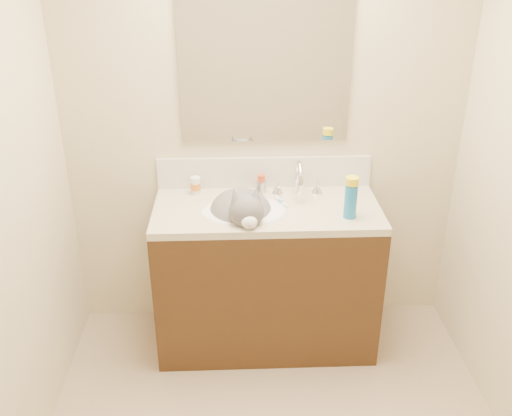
{
  "coord_description": "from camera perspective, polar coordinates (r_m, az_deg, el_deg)",
  "views": [
    {
      "loc": [
        -0.17,
        -1.73,
        2.18
      ],
      "look_at": [
        -0.06,
        0.92,
        0.88
      ],
      "focal_mm": 40.0,
      "sensor_mm": 36.0,
      "label": 1
    }
  ],
  "objects": [
    {
      "name": "toothbrush",
      "position": [
        3.06,
        2.53,
        0.66
      ],
      "size": [
        0.07,
        0.14,
        0.01
      ],
      "primitive_type": "cube",
      "rotation": [
        0.0,
        0.0,
        0.39
      ],
      "color": "white",
      "rests_on": "counter_slab"
    },
    {
      "name": "cat",
      "position": [
        2.98,
        -1.39,
        -0.51
      ],
      "size": [
        0.43,
        0.49,
        0.35
      ],
      "rotation": [
        0.0,
        0.0,
        0.16
      ],
      "color": "#575457",
      "rests_on": "basin"
    },
    {
      "name": "toothbrush_head",
      "position": [
        3.06,
        2.53,
        0.72
      ],
      "size": [
        0.03,
        0.04,
        0.02
      ],
      "primitive_type": "cube",
      "rotation": [
        0.0,
        0.0,
        0.39
      ],
      "color": "#71BBF1",
      "rests_on": "counter_slab"
    },
    {
      "name": "backsplash",
      "position": [
        3.21,
        0.84,
        3.59
      ],
      "size": [
        1.2,
        0.02,
        0.18
      ],
      "primitive_type": "cube",
      "color": "beige",
      "rests_on": "counter_slab"
    },
    {
      "name": "basin",
      "position": [
        3.01,
        -1.16,
        -1.39
      ],
      "size": [
        0.45,
        0.36,
        0.14
      ],
      "primitive_type": "ellipsoid",
      "color": "white",
      "rests_on": "vanity_cabinet"
    },
    {
      "name": "spray_can",
      "position": [
        2.91,
        9.43,
        0.66
      ],
      "size": [
        0.07,
        0.07,
        0.18
      ],
      "primitive_type": "cylinder",
      "rotation": [
        0.0,
        0.0,
        -0.17
      ],
      "color": "#1970B1",
      "rests_on": "counter_slab"
    },
    {
      "name": "pill_bottle",
      "position": [
        3.17,
        -6.07,
        2.26
      ],
      "size": [
        0.07,
        0.07,
        0.1
      ],
      "primitive_type": "cylinder",
      "rotation": [
        0.0,
        0.0,
        -0.35
      ],
      "color": "white",
      "rests_on": "counter_slab"
    },
    {
      "name": "spray_cap",
      "position": [
        2.86,
        9.59,
        2.68
      ],
      "size": [
        0.08,
        0.08,
        0.04
      ],
      "primitive_type": "cylinder",
      "rotation": [
        0.0,
        0.0,
        -0.17
      ],
      "color": "yellow",
      "rests_on": "spray_can"
    },
    {
      "name": "mirror",
      "position": [
        3.04,
        0.91,
        13.93
      ],
      "size": [
        0.9,
        0.02,
        0.8
      ],
      "primitive_type": "cube",
      "color": "white",
      "rests_on": "room_shell"
    },
    {
      "name": "amber_bottle",
      "position": [
        3.18,
        0.54,
        2.5
      ],
      "size": [
        0.04,
        0.04,
        0.1
      ],
      "primitive_type": "cylinder",
      "rotation": [
        0.0,
        0.0,
        0.03
      ],
      "color": "#C13D16",
      "rests_on": "counter_slab"
    },
    {
      "name": "faucet",
      "position": [
        3.12,
        4.28,
        2.68
      ],
      "size": [
        0.28,
        0.2,
        0.21
      ],
      "color": "silver",
      "rests_on": "counter_slab"
    },
    {
      "name": "silver_jar",
      "position": [
        3.17,
        0.48,
        2.12
      ],
      "size": [
        0.07,
        0.07,
        0.07
      ],
      "primitive_type": "cylinder",
      "rotation": [
        0.0,
        0.0,
        0.3
      ],
      "color": "#B7B7BC",
      "rests_on": "counter_slab"
    },
    {
      "name": "vanity_cabinet",
      "position": [
        3.23,
        1.03,
        -7.09
      ],
      "size": [
        1.2,
        0.55,
        0.82
      ],
      "primitive_type": "cube",
      "color": "#38220F",
      "rests_on": "ground"
    },
    {
      "name": "room_shell",
      "position": [
        1.87,
        3.02,
        4.31
      ],
      "size": [
        2.24,
        2.54,
        2.52
      ],
      "color": "beige",
      "rests_on": "ground"
    },
    {
      "name": "pill_label",
      "position": [
        3.17,
        -6.06,
        2.18
      ],
      "size": [
        0.07,
        0.07,
        0.04
      ],
      "primitive_type": "cylinder",
      "rotation": [
        0.0,
        0.0,
        -0.35
      ],
      "color": "orange",
      "rests_on": "pill_bottle"
    },
    {
      "name": "counter_slab",
      "position": [
        3.02,
        1.1,
        -0.24
      ],
      "size": [
        1.2,
        0.55,
        0.04
      ],
      "primitive_type": "cube",
      "color": "#C5B59A",
      "rests_on": "vanity_cabinet"
    }
  ]
}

